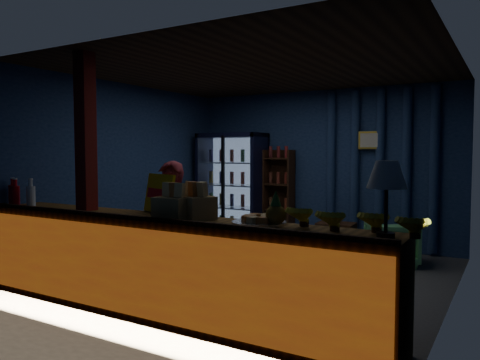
% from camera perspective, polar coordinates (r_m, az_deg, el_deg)
% --- Properties ---
extents(ground, '(4.60, 4.60, 0.00)m').
position_cam_1_polar(ground, '(6.21, 2.39, -11.15)').
color(ground, '#515154').
rests_on(ground, ground).
extents(room_walls, '(4.60, 4.60, 4.60)m').
position_cam_1_polar(room_walls, '(6.01, 2.43, 3.48)').
color(room_walls, navy).
rests_on(room_walls, ground).
extents(counter, '(4.40, 0.57, 0.99)m').
position_cam_1_polar(counter, '(4.55, -9.18, -10.44)').
color(counter, brown).
rests_on(counter, ground).
extents(support_post, '(0.16, 0.16, 2.60)m').
position_cam_1_polar(support_post, '(5.17, -18.20, 0.33)').
color(support_post, maroon).
rests_on(support_post, ground).
extents(beverage_cooler, '(1.20, 0.62, 1.90)m').
position_cam_1_polar(beverage_cooler, '(8.47, -0.74, -0.83)').
color(beverage_cooler, black).
rests_on(beverage_cooler, ground).
extents(bottle_shelf, '(0.50, 0.28, 1.60)m').
position_cam_1_polar(bottle_shelf, '(8.20, 4.86, -1.96)').
color(bottle_shelf, '#3D2013').
rests_on(bottle_shelf, ground).
extents(curtain_folds, '(1.74, 0.14, 2.50)m').
position_cam_1_polar(curtain_folds, '(7.67, 16.68, 1.32)').
color(curtain_folds, navy).
rests_on(curtain_folds, room_walls).
extents(framed_picture, '(0.36, 0.04, 0.28)m').
position_cam_1_polar(framed_picture, '(7.66, 15.56, 4.70)').
color(framed_picture, yellow).
rests_on(framed_picture, room_walls).
extents(shopkeeper, '(0.56, 0.39, 1.47)m').
position_cam_1_polar(shopkeeper, '(5.19, -8.38, -5.80)').
color(shopkeeper, maroon).
rests_on(shopkeeper, ground).
extents(green_chair, '(0.86, 0.87, 0.60)m').
position_cam_1_polar(green_chair, '(6.88, 17.94, -7.33)').
color(green_chair, '#60C173').
rests_on(green_chair, ground).
extents(side_table, '(0.57, 0.43, 0.60)m').
position_cam_1_polar(side_table, '(7.27, 11.62, -7.05)').
color(side_table, '#3D2013').
rests_on(side_table, ground).
extents(yellow_sign, '(0.49, 0.26, 0.39)m').
position_cam_1_polar(yellow_sign, '(4.77, -9.84, -1.64)').
color(yellow_sign, '#D6BF0B').
rests_on(yellow_sign, counter).
extents(soda_bottles, '(0.43, 0.18, 0.32)m').
position_cam_1_polar(soda_bottles, '(5.91, -25.27, -1.61)').
color(soda_bottles, red).
rests_on(soda_bottles, counter).
extents(snack_box_left, '(0.32, 0.27, 0.34)m').
position_cam_1_polar(snack_box_left, '(4.31, -8.08, -3.21)').
color(snack_box_left, '#9A7D4A').
rests_on(snack_box_left, counter).
extents(snack_box_centre, '(0.41, 0.38, 0.34)m').
position_cam_1_polar(snack_box_centre, '(4.32, -5.38, -3.14)').
color(snack_box_centre, '#9A7D4A').
rests_on(snack_box_centre, counter).
extents(pastry_tray, '(0.47, 0.47, 0.08)m').
position_cam_1_polar(pastry_tray, '(4.00, 2.33, -5.04)').
color(pastry_tray, silver).
rests_on(pastry_tray, counter).
extents(banana_bunches, '(1.16, 0.32, 0.19)m').
position_cam_1_polar(banana_bunches, '(3.68, 13.71, -4.82)').
color(banana_bunches, yellow).
rests_on(banana_bunches, counter).
extents(table_lamp, '(0.28, 0.28, 0.55)m').
position_cam_1_polar(table_lamp, '(3.46, 17.45, 0.26)').
color(table_lamp, black).
rests_on(table_lamp, counter).
extents(pineapple, '(0.17, 0.17, 0.29)m').
position_cam_1_polar(pineapple, '(3.89, 4.37, -3.86)').
color(pineapple, '#826217').
rests_on(pineapple, counter).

